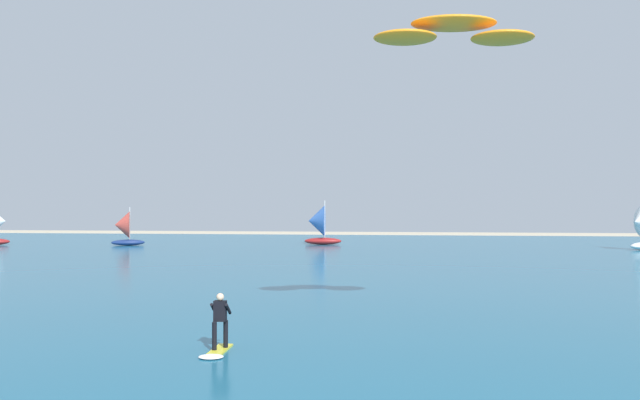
# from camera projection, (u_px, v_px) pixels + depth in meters

# --- Properties ---
(ocean) EXTENTS (160.00, 90.00, 0.10)m
(ocean) POSITION_uv_depth(u_px,v_px,m) (386.00, 257.00, 54.32)
(ocean) COLOR #1E607F
(ocean) RESTS_ON ground
(kitesurfer) EXTENTS (0.72, 1.97, 1.67)m
(kitesurfer) POSITION_uv_depth(u_px,v_px,m) (218.00, 331.00, 18.06)
(kitesurfer) COLOR yellow
(kitesurfer) RESTS_ON ocean
(kite) EXTENTS (5.75, 2.59, 0.84)m
(kite) POSITION_uv_depth(u_px,v_px,m) (454.00, 32.00, 21.50)
(kite) COLOR orange
(sailboat_mid_left) EXTENTS (4.39, 3.72, 5.12)m
(sailboat_mid_left) POSITION_uv_depth(u_px,v_px,m) (318.00, 224.00, 72.61)
(sailboat_mid_left) COLOR maroon
(sailboat_mid_left) RESTS_ON ocean
(sailboat_near_shore) EXTENTS (3.87, 3.45, 4.35)m
(sailboat_near_shore) POSITION_uv_depth(u_px,v_px,m) (123.00, 228.00, 70.55)
(sailboat_near_shore) COLOR navy
(sailboat_near_shore) RESTS_ON ocean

